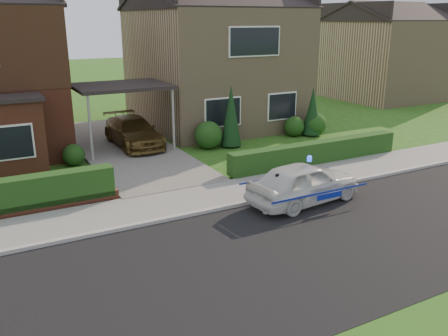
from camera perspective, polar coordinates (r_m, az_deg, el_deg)
ground at (r=11.34m, az=4.80°, el=-10.75°), size 120.00×120.00×0.00m
road at (r=11.34m, az=4.80°, el=-10.75°), size 60.00×6.00×0.02m
kerb at (r=13.72m, az=-2.12°, el=-5.21°), size 60.00×0.16×0.12m
sidewalk at (r=14.61m, az=-3.93°, el=-3.83°), size 60.00×2.00×0.10m
driveway at (r=20.80m, az=-11.81°, el=2.40°), size 3.80×12.00×0.12m
house_right at (r=25.09m, az=-1.29°, el=13.66°), size 7.50×8.06×7.25m
carport_link at (r=20.25m, az=-12.23°, el=9.47°), size 3.80×3.00×2.77m
hedge_right at (r=18.55m, az=10.96°, el=0.41°), size 7.50×0.55×0.80m
shrub_left_mid at (r=18.32m, az=-22.40°, el=1.31°), size 1.32×1.32×1.32m
shrub_left_near at (r=18.86m, az=-17.62°, el=1.52°), size 0.84×0.84×0.84m
shrub_right_near at (r=20.33m, az=-1.91°, el=3.99°), size 1.20×1.20×1.20m
shrub_right_mid at (r=22.79m, az=8.45°, el=4.98°), size 0.96×0.96×0.96m
shrub_right_far at (r=23.14m, az=10.90°, el=5.20°), size 1.08×1.08×1.08m
conifer_a at (r=20.45m, az=0.85°, el=6.09°), size 0.90×0.90×2.60m
conifer_b at (r=22.91m, az=10.59°, el=6.53°), size 0.90×0.90×2.20m
neighbour_right at (r=35.37m, az=18.61°, el=12.19°), size 6.50×7.00×5.20m
police_car at (r=14.47m, az=9.59°, el=-1.80°), size 3.40×3.84×1.43m
driveway_car at (r=20.78m, az=-10.87°, el=4.34°), size 1.76×4.20×1.21m
potted_plant_b at (r=15.78m, az=-21.42°, el=-2.08°), size 0.55×0.54×0.78m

